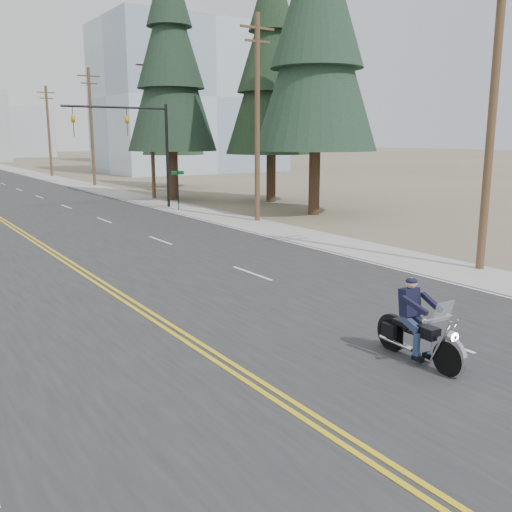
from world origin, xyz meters
name	(u,v)px	position (x,y,z in m)	size (l,w,h in m)	color
ground_plane	(420,490)	(0.00, 0.00, 0.00)	(400.00, 400.00, 0.00)	#776D56
sidewalk_right	(44,176)	(11.50, 70.00, 0.01)	(3.00, 200.00, 0.01)	#A5A5A0
traffic_mast_right	(139,135)	(8.98, 32.00, 4.94)	(7.10, 0.26, 7.00)	black
street_sign	(178,183)	(10.80, 30.00, 1.80)	(0.90, 0.06, 2.62)	black
utility_pole_a	(493,110)	(12.50, 8.00, 5.73)	(2.20, 0.30, 11.00)	brown
utility_pole_b	(257,116)	(12.50, 23.00, 5.98)	(2.20, 0.30, 11.50)	brown
utility_pole_c	(152,125)	(12.50, 38.00, 5.73)	(2.20, 0.30, 11.00)	brown
utility_pole_d	(91,125)	(12.50, 53.00, 5.98)	(2.20, 0.30, 11.50)	brown
utility_pole_e	(49,130)	(12.50, 70.00, 5.73)	(2.20, 0.30, 11.00)	brown
glass_building	(189,100)	(32.00, 70.00, 10.00)	(24.00, 16.00, 20.00)	#9EB5CC
haze_bldg_c	(136,117)	(40.00, 110.00, 9.00)	(16.00, 12.00, 18.00)	#B7BCC6
haze_bldg_e	(20,132)	(25.00, 150.00, 6.00)	(14.00, 14.00, 12.00)	#B7BCC6
motorcyclist	(420,322)	(3.57, 3.16, 0.91)	(1.00, 2.34, 1.83)	black
conifer_near	(318,23)	(17.03, 23.35, 11.44)	(7.53, 7.53, 19.93)	#382619
conifer_mid	(272,59)	(18.91, 30.82, 10.32)	(6.75, 6.75, 17.99)	#382619
conifer_tall	(170,55)	(13.50, 36.37, 10.86)	(6.81, 6.81, 18.91)	#382619
conifer_far	(172,91)	(18.33, 46.54, 9.09)	(5.92, 5.92, 15.85)	#382619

